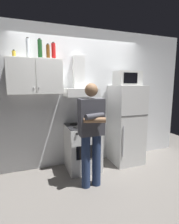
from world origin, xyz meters
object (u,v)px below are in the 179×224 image
object	(u,v)px
person_standing	(91,132)
bottle_spice_jar	(14,54)
range_hood	(80,86)
bottle_vodka_clear	(28,49)
bottle_beer_brown	(48,52)
bottle_wine_green	(40,49)
stove_oven	(83,147)
upper_cabinet	(35,77)
refrigerator	(126,125)
bottle_soda_red	(54,51)
microwave	(127,78)
cooking_pot	(91,122)

from	to	relation	value
person_standing	bottle_spice_jar	distance (m)	1.77
range_hood	person_standing	distance (m)	1.01
bottle_spice_jar	bottle_vodka_clear	bearing A→B (deg)	6.34
person_standing	bottle_beer_brown	world-z (taller)	bottle_beer_brown
bottle_spice_jar	bottle_wine_green	distance (m)	0.43
stove_oven	range_hood	bearing A→B (deg)	90.00
bottle_wine_green	upper_cabinet	bearing A→B (deg)	-156.16
refrigerator	person_standing	xyz separation A→B (m)	(-1.00, -0.61, 0.10)
stove_oven	bottle_spice_jar	world-z (taller)	bottle_spice_jar
bottle_beer_brown	bottle_soda_red	distance (m)	0.10
bottle_beer_brown	bottle_wine_green	bearing A→B (deg)	149.16
stove_oven	refrigerator	xyz separation A→B (m)	(0.95, 0.00, 0.37)
bottle_soda_red	microwave	bearing A→B (deg)	-3.93
range_hood	bottle_vodka_clear	distance (m)	1.08
cooking_pot	bottle_wine_green	xyz separation A→B (m)	(-0.83, 0.29, 1.28)
refrigerator	bottle_beer_brown	bearing A→B (deg)	176.43
refrigerator	bottle_soda_red	size ratio (longest dim) A/B	5.62
refrigerator	person_standing	distance (m)	1.17
microwave	bottle_vodka_clear	size ratio (longest dim) A/B	1.43
bottle_wine_green	person_standing	bearing A→B (deg)	-50.12
stove_oven	bottle_beer_brown	world-z (taller)	bottle_beer_brown
person_standing	bottle_wine_green	world-z (taller)	bottle_wine_green
cooking_pot	bottle_beer_brown	bearing A→B (deg)	163.02
range_hood	microwave	size ratio (longest dim) A/B	1.56
bottle_beer_brown	upper_cabinet	bearing A→B (deg)	172.54
bottle_vodka_clear	bottle_soda_red	bearing A→B (deg)	-5.69
cooking_pot	bottle_spice_jar	world-z (taller)	bottle_spice_jar
range_hood	bottle_vodka_clear	size ratio (longest dim) A/B	2.23
microwave	bottle_wine_green	size ratio (longest dim) A/B	1.42
stove_oven	bottle_vodka_clear	bearing A→B (deg)	169.92
upper_cabinet	bottle_spice_jar	xyz separation A→B (m)	(-0.31, 0.01, 0.36)
refrigerator	bottle_beer_brown	xyz separation A→B (m)	(-1.52, 0.09, 1.37)
person_standing	bottle_soda_red	xyz separation A→B (m)	(-0.43, 0.72, 1.28)
bottle_vodka_clear	bottle_soda_red	world-z (taller)	bottle_vodka_clear
bottle_spice_jar	bottle_soda_red	bearing A→B (deg)	-1.48
range_hood	bottle_wine_green	bearing A→B (deg)	176.42
microwave	bottle_soda_red	size ratio (longest dim) A/B	1.69
cooking_pot	bottle_soda_red	world-z (taller)	bottle_soda_red
person_standing	bottle_spice_jar	world-z (taller)	bottle_spice_jar
range_hood	bottle_spice_jar	bearing A→B (deg)	179.65
bottle_spice_jar	bottle_wine_green	bearing A→B (deg)	5.09
bottle_spice_jar	bottle_soda_red	distance (m)	0.64
refrigerator	bottle_beer_brown	distance (m)	2.05
bottle_beer_brown	stove_oven	bearing A→B (deg)	-9.47
stove_oven	refrigerator	bearing A→B (deg)	0.04
microwave	bottle_spice_jar	size ratio (longest dim) A/B	3.86
range_hood	cooking_pot	xyz separation A→B (m)	(0.13, -0.25, -0.66)
range_hood	bottle_spice_jar	distance (m)	1.22
cooking_pot	microwave	bearing A→B (deg)	9.57
bottle_soda_red	bottle_beer_brown	bearing A→B (deg)	-167.55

